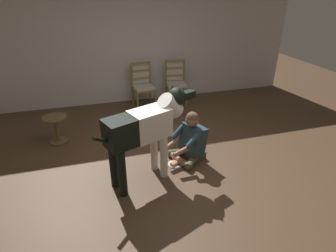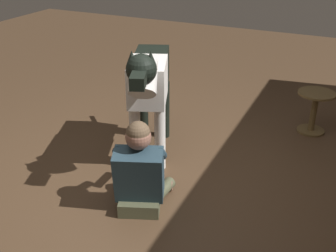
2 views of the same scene
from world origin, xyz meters
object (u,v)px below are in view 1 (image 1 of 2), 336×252
at_px(hot_dog_on_plate, 175,163).
at_px(round_side_table, 56,127).
at_px(dining_chair_left_of_pair, 142,83).
at_px(large_dog, 146,127).
at_px(person_sitting_on_floor, 190,140).
at_px(dining_chair_right_of_pair, 176,80).

xyz_separation_m(hot_dog_on_plate, round_side_table, (-1.79, 1.25, 0.27)).
distance_m(dining_chair_left_of_pair, hot_dog_on_plate, 2.53).
relative_size(large_dog, hot_dog_on_plate, 6.43).
distance_m(person_sitting_on_floor, hot_dog_on_plate, 0.42).
xyz_separation_m(large_dog, round_side_table, (-1.31, 1.44, -0.53)).
bearing_deg(dining_chair_left_of_pair, dining_chair_right_of_pair, -0.03).
height_order(dining_chair_right_of_pair, person_sitting_on_floor, dining_chair_right_of_pair).
bearing_deg(person_sitting_on_floor, hot_dog_on_plate, -158.41).
height_order(dining_chair_left_of_pair, dining_chair_right_of_pair, same).
relative_size(person_sitting_on_floor, round_side_table, 1.64).
relative_size(dining_chair_left_of_pair, hot_dog_on_plate, 4.19).
xyz_separation_m(dining_chair_right_of_pair, large_dog, (-1.25, -2.66, 0.28)).
bearing_deg(large_dog, person_sitting_on_floor, 21.59).
bearing_deg(hot_dog_on_plate, dining_chair_left_of_pair, 90.13).
bearing_deg(dining_chair_right_of_pair, hot_dog_on_plate, -107.36).
bearing_deg(large_dog, dining_chair_right_of_pair, 64.78).
bearing_deg(dining_chair_left_of_pair, hot_dog_on_plate, -89.87).
height_order(person_sitting_on_floor, hot_dog_on_plate, person_sitting_on_floor).
relative_size(dining_chair_right_of_pair, round_side_table, 1.99).
height_order(hot_dog_on_plate, round_side_table, round_side_table).
relative_size(person_sitting_on_floor, hot_dog_on_plate, 3.45).
xyz_separation_m(dining_chair_right_of_pair, person_sitting_on_floor, (-0.50, -2.36, -0.21)).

